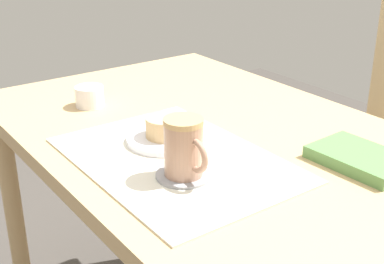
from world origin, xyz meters
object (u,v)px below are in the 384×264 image
(coffee_mug, at_px, (184,148))
(sugar_bowl, at_px, (90,96))
(dining_table, at_px, (218,170))
(pastry_plate, at_px, (166,139))
(pastry, at_px, (165,127))
(small_book, at_px, (361,158))

(coffee_mug, distance_m, sugar_bowl, 0.45)
(dining_table, height_order, pastry_plate, pastry_plate)
(dining_table, bearing_deg, coffee_mug, -54.99)
(coffee_mug, relative_size, sugar_bowl, 1.53)
(pastry, relative_size, coffee_mug, 0.76)
(pastry_plate, relative_size, pastry, 1.99)
(pastry, distance_m, coffee_mug, 0.17)
(pastry, xyz_separation_m, coffee_mug, (0.15, -0.06, 0.03))
(pastry, bearing_deg, dining_table, 76.62)
(dining_table, xyz_separation_m, small_book, (0.27, 0.13, 0.10))
(pastry, height_order, small_book, pastry)
(pastry_plate, height_order, coffee_mug, coffee_mug)
(pastry, relative_size, small_book, 0.45)
(small_book, bearing_deg, sugar_bowl, -157.97)
(pastry_plate, bearing_deg, sugar_bowl, -174.81)
(sugar_bowl, bearing_deg, dining_table, 24.05)
(dining_table, distance_m, pastry, 0.17)
(dining_table, xyz_separation_m, pastry, (-0.03, -0.12, 0.12))
(sugar_bowl, xyz_separation_m, small_book, (0.60, 0.27, -0.01))
(sugar_bowl, bearing_deg, pastry, 5.19)
(small_book, bearing_deg, dining_table, -157.15)
(pastry_plate, relative_size, sugar_bowl, 2.31)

